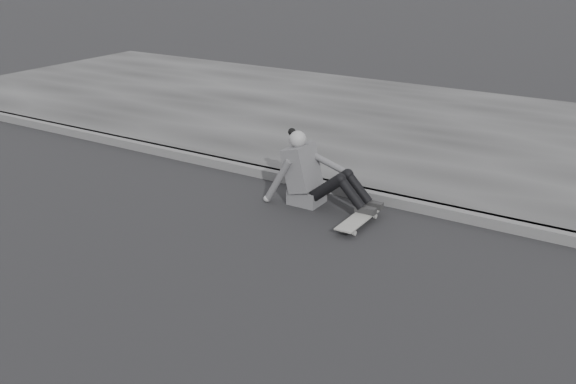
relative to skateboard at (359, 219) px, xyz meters
The scene contains 4 objects.
ground 2.65m from the skateboard, 44.37° to the right, with size 80.00×80.00×0.00m, color black.
curb 2.03m from the skateboard, 21.02° to the left, with size 24.00×0.16×0.12m, color #525252.
skateboard is the anchor object (origin of this frame).
seated_woman 0.83m from the skateboard, 161.47° to the left, with size 1.38×0.46×0.88m.
Camera 1 is at (0.81, -3.94, 2.88)m, focal length 40.00 mm.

